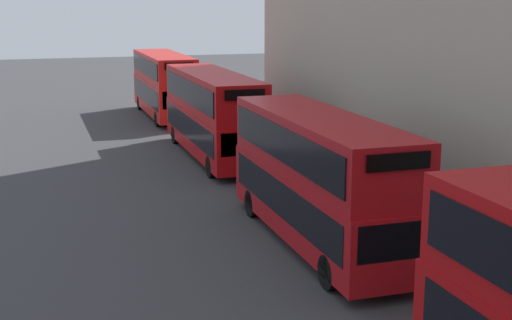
% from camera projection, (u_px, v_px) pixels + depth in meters
% --- Properties ---
extents(bus_second_in_queue, '(2.59, 10.36, 4.29)m').
position_uv_depth(bus_second_in_queue, '(319.00, 174.00, 22.96)').
color(bus_second_in_queue, '#A80F14').
rests_on(bus_second_in_queue, ground).
extents(bus_third_in_queue, '(2.59, 11.33, 4.30)m').
position_uv_depth(bus_third_in_queue, '(213.00, 111.00, 35.82)').
color(bus_third_in_queue, '#B20C0F').
rests_on(bus_third_in_queue, ground).
extents(bus_trailing, '(2.59, 10.61, 4.28)m').
position_uv_depth(bus_trailing, '(164.00, 82.00, 48.24)').
color(bus_trailing, red).
rests_on(bus_trailing, ground).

